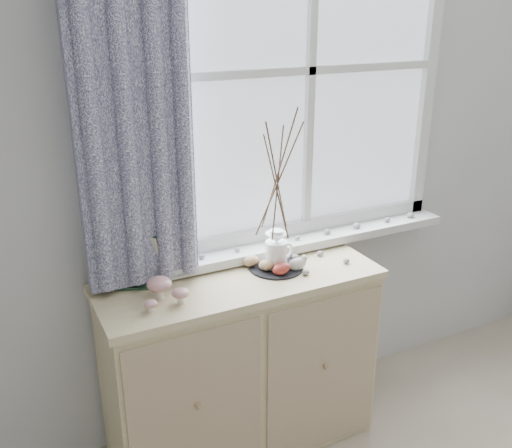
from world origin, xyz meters
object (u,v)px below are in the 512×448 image
Objects in this scene: sideboard at (241,364)px; toadstool_cluster at (163,289)px; botanical_book at (132,262)px; twig_pitcher at (277,177)px.

toadstool_cluster reaches higher than sideboard.
botanical_book is (-0.42, 0.11, 0.54)m from sideboard.
botanical_book reaches higher than toadstool_cluster.
botanical_book is at bearing 149.59° from twig_pitcher.
sideboard is at bearing 9.56° from botanical_book.
toadstool_cluster is (-0.35, -0.05, 0.48)m from sideboard.
botanical_book is 1.81× the size of toadstool_cluster.
sideboard is at bearing 7.70° from toadstool_cluster.
twig_pitcher is (0.60, -0.09, 0.30)m from botanical_book.
twig_pitcher reaches higher than toadstool_cluster.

